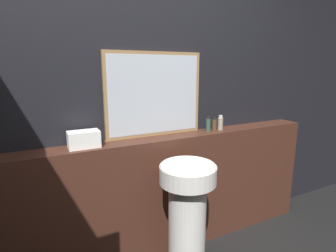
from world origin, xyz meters
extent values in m
cube|color=black|center=(0.00, 1.56, 1.25)|extent=(8.00, 0.06, 2.50)
cube|color=#422319|center=(0.00, 1.43, 0.50)|extent=(2.94, 0.21, 0.99)
cylinder|color=silver|center=(0.00, 1.03, 0.38)|extent=(0.26, 0.26, 0.77)
cylinder|color=silver|center=(0.00, 1.03, 0.83)|extent=(0.39, 0.39, 0.12)
torus|color=silver|center=(0.00, 1.03, 0.89)|extent=(0.38, 0.38, 0.02)
cube|color=#937047|center=(-0.02, 1.52, 1.32)|extent=(0.81, 0.03, 0.66)
cube|color=#B2BCC6|center=(-0.02, 1.51, 1.32)|extent=(0.76, 0.02, 0.61)
cube|color=white|center=(-0.60, 1.43, 1.05)|extent=(0.21, 0.12, 0.11)
cylinder|color=#2D4C3D|center=(0.44, 1.43, 1.05)|extent=(0.04, 0.04, 0.11)
cylinder|color=black|center=(0.44, 1.43, 1.12)|extent=(0.03, 0.03, 0.02)
cylinder|color=#4C3823|center=(0.50, 1.43, 1.04)|extent=(0.04, 0.04, 0.10)
cylinder|color=black|center=(0.50, 1.43, 1.10)|extent=(0.03, 0.03, 0.02)
cylinder|color=gray|center=(0.57, 1.43, 1.05)|extent=(0.05, 0.05, 0.11)
cylinder|color=silver|center=(0.57, 1.43, 1.11)|extent=(0.03, 0.03, 0.02)
camera|label=1|loc=(-0.87, -0.37, 1.52)|focal=28.00mm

